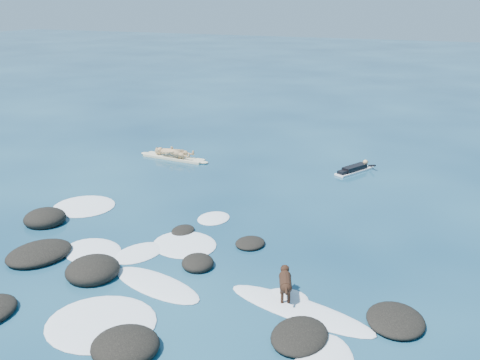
% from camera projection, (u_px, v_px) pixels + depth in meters
% --- Properties ---
extents(ground, '(160.00, 160.00, 0.00)m').
position_uv_depth(ground, '(200.00, 255.00, 15.02)').
color(ground, '#0A2642').
rests_on(ground, ground).
extents(reef_rocks, '(15.03, 7.13, 0.61)m').
position_uv_depth(reef_rocks, '(124.00, 284.00, 13.31)').
color(reef_rocks, black).
rests_on(reef_rocks, ground).
extents(breaking_foam, '(12.01, 8.35, 0.12)m').
position_uv_depth(breaking_foam, '(164.00, 271.00, 14.16)').
color(breaking_foam, white).
rests_on(breaking_foam, ground).
extents(standing_surfer_rig, '(3.52, 0.80, 2.00)m').
position_uv_depth(standing_surfer_rig, '(173.00, 142.00, 23.58)').
color(standing_surfer_rig, beige).
rests_on(standing_surfer_rig, ground).
extents(paddling_surfer_rig, '(1.46, 2.10, 0.38)m').
position_uv_depth(paddling_surfer_rig, '(355.00, 169.00, 22.05)').
color(paddling_surfer_rig, white).
rests_on(paddling_surfer_rig, ground).
extents(dog, '(0.56, 1.13, 0.75)m').
position_uv_depth(dog, '(285.00, 281.00, 12.70)').
color(dog, black).
rests_on(dog, ground).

